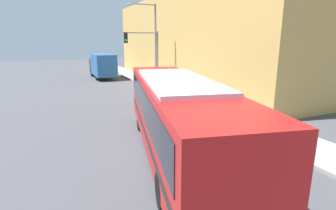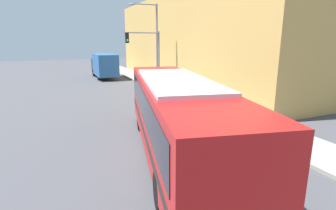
% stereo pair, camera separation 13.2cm
% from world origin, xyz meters
% --- Properties ---
extents(ground_plane, '(120.00, 120.00, 0.00)m').
position_xyz_m(ground_plane, '(0.00, 0.00, 0.00)').
color(ground_plane, '#47474C').
extents(sidewalk, '(2.74, 70.00, 0.15)m').
position_xyz_m(sidewalk, '(5.87, 20.00, 0.08)').
color(sidewalk, gray).
rests_on(sidewalk, ground_plane).
extents(building_facade, '(6.00, 32.31, 9.40)m').
position_xyz_m(building_facade, '(10.24, 17.15, 4.70)').
color(building_facade, tan).
rests_on(building_facade, ground_plane).
extents(city_bus, '(5.07, 12.01, 3.22)m').
position_xyz_m(city_bus, '(0.30, -0.70, 1.88)').
color(city_bus, red).
rests_on(city_bus, ground_plane).
extents(delivery_truck, '(2.33, 6.89, 3.01)m').
position_xyz_m(delivery_truck, '(1.90, 23.73, 1.64)').
color(delivery_truck, '#265999').
rests_on(delivery_truck, ground_plane).
extents(fire_hydrant, '(0.23, 0.32, 0.72)m').
position_xyz_m(fire_hydrant, '(5.10, 2.89, 0.51)').
color(fire_hydrant, gold).
rests_on(fire_hydrant, sidewalk).
extents(traffic_light_pole, '(3.28, 0.35, 5.29)m').
position_xyz_m(traffic_light_pole, '(4.13, 13.54, 3.78)').
color(traffic_light_pole, slate).
rests_on(traffic_light_pole, sidewalk).
extents(street_lamp, '(2.78, 0.28, 7.75)m').
position_xyz_m(street_lamp, '(5.00, 14.26, 4.74)').
color(street_lamp, slate).
rests_on(street_lamp, sidewalk).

